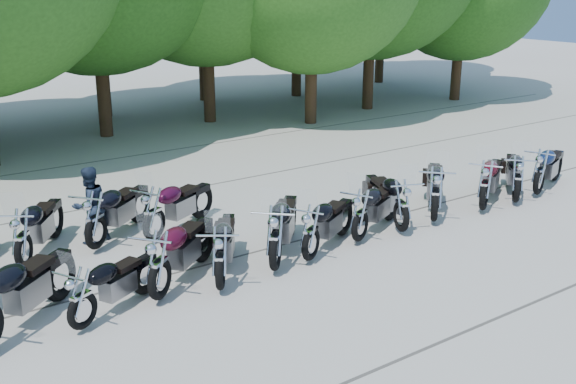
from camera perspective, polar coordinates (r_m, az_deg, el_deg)
ground at (r=12.65m, az=3.93°, el=-6.45°), size 90.00×90.00×0.00m
motorcycle_2 at (r=10.70m, az=-17.12°, el=-8.48°), size 2.13×1.51×1.17m
motorcycle_3 at (r=11.28m, az=-10.90°, el=-5.95°), size 2.41×2.14×1.40m
motorcycle_4 at (r=11.50m, az=-5.79°, el=-5.47°), size 1.92×2.32×1.32m
motorcycle_5 at (r=12.14m, az=-1.08°, el=-3.77°), size 2.31×2.39×1.44m
motorcycle_6 at (r=12.60m, az=1.95°, el=-3.33°), size 2.34×1.70×1.29m
motorcycle_7 at (r=13.58m, az=6.14°, el=-1.85°), size 2.37×1.59×1.29m
motorcycle_8 at (r=14.22m, az=9.62°, el=-1.01°), size 1.54×2.46×1.33m
motorcycle_9 at (r=14.93m, az=12.38°, el=-0.04°), size 2.38×2.33×1.44m
motorcycle_10 at (r=15.94m, az=16.36°, el=0.66°), size 2.48×1.90×1.38m
motorcycle_11 at (r=16.75m, az=18.86°, el=1.15°), size 2.24×2.12×1.34m
motorcycle_12 at (r=17.54m, az=20.57°, el=1.72°), size 2.50×1.54×1.36m
motorcycle_14 at (r=13.14m, az=-21.61°, el=-3.57°), size 1.96×2.39×1.35m
motorcycle_15 at (r=13.63m, az=-16.04°, el=-2.19°), size 2.37×2.11×1.38m
motorcycle_16 at (r=13.82m, az=-11.34°, el=-1.68°), size 2.41×1.73×1.32m
rider_1 at (r=14.14m, az=-16.44°, el=-1.07°), size 0.91×0.80×1.59m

